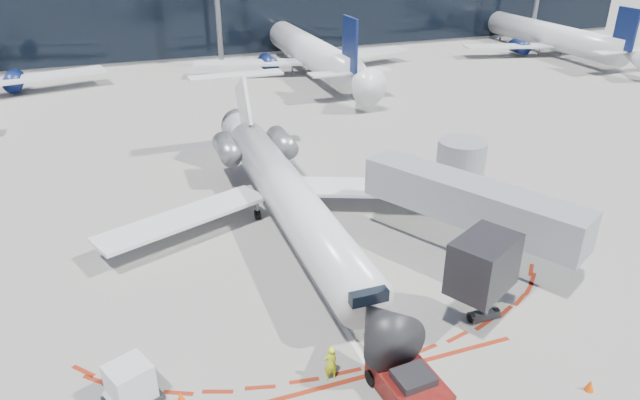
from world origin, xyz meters
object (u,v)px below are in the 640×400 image
object	(u,v)px
uld_container	(131,384)
ramp_worker	(330,363)
pushback_tug	(408,384)
regional_jet	(285,190)

from	to	relation	value
uld_container	ramp_worker	bearing A→B (deg)	-34.32
pushback_tug	ramp_worker	xyz separation A→B (m)	(-2.64, 2.03, 0.21)
ramp_worker	uld_container	bearing A→B (deg)	-13.00
uld_container	regional_jet	bearing A→B (deg)	26.51
regional_jet	ramp_worker	bearing A→B (deg)	-98.96
pushback_tug	regional_jet	bearing A→B (deg)	87.06
regional_jet	pushback_tug	size ratio (longest dim) A/B	5.22
pushback_tug	ramp_worker	distance (m)	3.34
pushback_tug	uld_container	size ratio (longest dim) A/B	2.23
ramp_worker	uld_container	distance (m)	8.18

